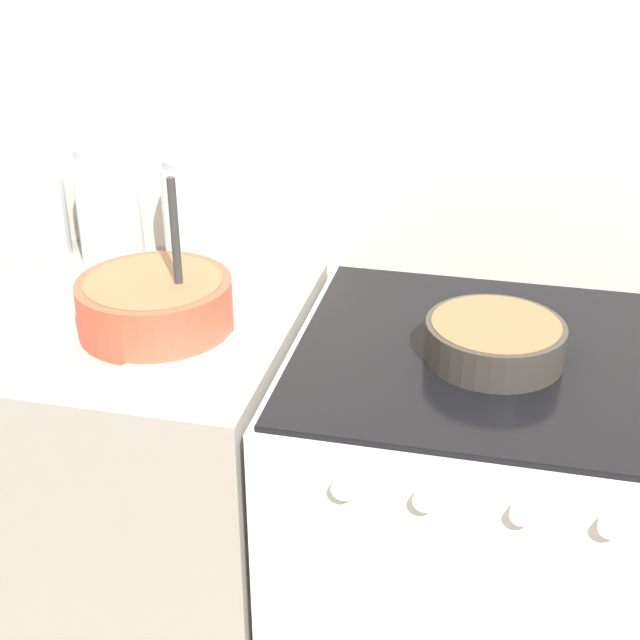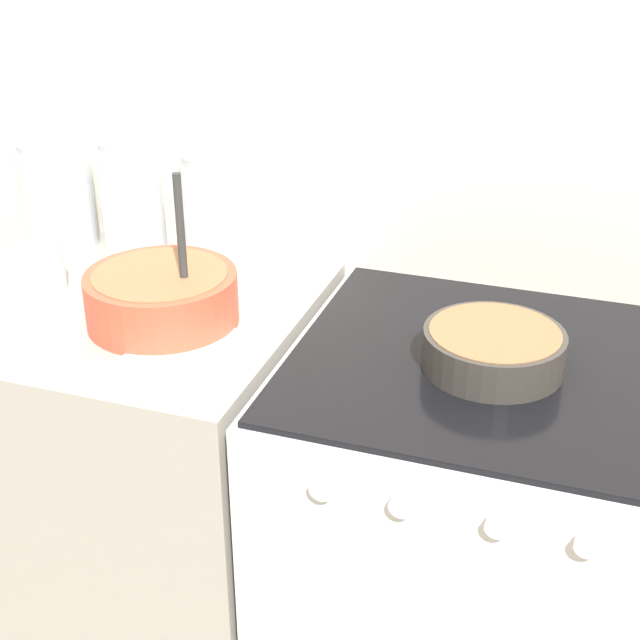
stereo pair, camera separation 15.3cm
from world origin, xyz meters
TOP-DOWN VIEW (x-y plane):
  - wall_back at (0.00, 0.72)m, footprint 4.58×0.05m
  - countertop_cabinet at (-0.39, 0.35)m, footprint 0.79×0.69m
  - stove at (0.39, 0.35)m, footprint 0.75×0.71m
  - mixing_bowl at (-0.25, 0.30)m, footprint 0.30×0.30m
  - baking_pan at (0.39, 0.33)m, footprint 0.25×0.25m
  - storage_jar_left at (-0.67, 0.59)m, footprint 0.17×0.17m
  - storage_jar_middle at (-0.48, 0.59)m, footprint 0.14×0.14m
  - storage_jar_right at (-0.28, 0.59)m, footprint 0.13×0.13m
  - tin_can at (-0.54, 0.34)m, footprint 0.07×0.07m
  - recipe_page at (-0.15, 0.20)m, footprint 0.22×0.26m

SIDE VIEW (x-z plane):
  - stove at x=0.39m, z-range 0.00..0.89m
  - countertop_cabinet at x=-0.39m, z-range 0.00..0.89m
  - recipe_page at x=-0.15m, z-range 0.89..0.89m
  - baking_pan at x=0.39m, z-range 0.89..0.96m
  - tin_can at x=-0.54m, z-range 0.89..1.00m
  - mixing_bowl at x=-0.25m, z-range 0.79..1.10m
  - storage_jar_left at x=-0.67m, z-range 0.87..1.12m
  - storage_jar_right at x=-0.28m, z-range 0.87..1.12m
  - storage_jar_middle at x=-0.48m, z-range 0.87..1.13m
  - wall_back at x=0.00m, z-range 0.00..2.40m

